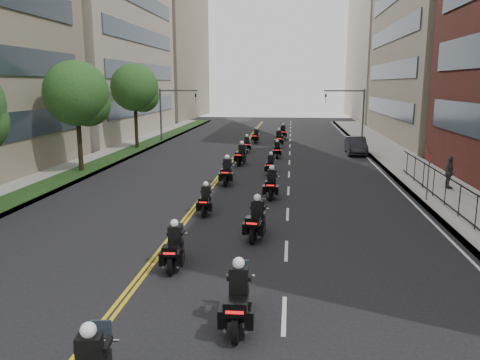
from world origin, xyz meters
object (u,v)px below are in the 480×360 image
object	(u,v)px
motorcycle_8	(241,155)
motorcycle_13	(283,133)
motorcycle_12	(256,137)
motorcycle_1	(238,300)
motorcycle_6	(227,173)
motorcycle_5	(271,185)
motorcycle_11	(279,139)
motorcycle_4	(206,201)
motorcycle_2	(174,249)
pedestrian_c	(449,172)
motorcycle_3	(257,221)
parked_sedan	(356,146)
motorcycle_9	(277,151)
motorcycle_10	(247,145)
motorcycle_7	(271,165)

from	to	relation	value
motorcycle_8	motorcycle_13	bearing A→B (deg)	88.02
motorcycle_8	motorcycle_12	bearing A→B (deg)	96.94
motorcycle_1	motorcycle_6	xyz separation A→B (m)	(-2.65, 17.19, -0.00)
motorcycle_5	motorcycle_11	bearing A→B (deg)	92.06
motorcycle_4	motorcycle_8	world-z (taller)	motorcycle_8
motorcycle_2	motorcycle_12	xyz separation A→B (m)	(0.20, 34.13, 0.00)
motorcycle_4	pedestrian_c	xyz separation A→B (m)	(13.14, 6.29, 0.48)
motorcycle_3	parked_sedan	distance (m)	24.82
motorcycle_5	parked_sedan	world-z (taller)	motorcycle_5
motorcycle_2	motorcycle_11	world-z (taller)	motorcycle_11
motorcycle_9	motorcycle_11	distance (m)	6.92
motorcycle_4	motorcycle_9	world-z (taller)	motorcycle_9
motorcycle_12	motorcycle_13	xyz separation A→B (m)	(2.76, 3.81, 0.05)
motorcycle_1	motorcycle_3	distance (m)	7.09
motorcycle_2	motorcycle_12	bearing A→B (deg)	85.74
motorcycle_8	motorcycle_11	xyz separation A→B (m)	(2.57, 10.56, 0.03)
motorcycle_9	parked_sedan	world-z (taller)	motorcycle_9
motorcycle_1	motorcycle_13	size ratio (longest dim) A/B	1.03
motorcycle_6	motorcycle_10	world-z (taller)	motorcycle_6
motorcycle_8	motorcycle_4	bearing A→B (deg)	-83.62
motorcycle_7	motorcycle_9	distance (m)	7.24
motorcycle_9	motorcycle_11	xyz separation A→B (m)	(-0.05, 6.91, 0.13)
motorcycle_10	motorcycle_13	bearing A→B (deg)	67.49
motorcycle_6	pedestrian_c	size ratio (longest dim) A/B	1.30
motorcycle_10	motorcycle_13	world-z (taller)	motorcycle_13
motorcycle_5	motorcycle_12	xyz separation A→B (m)	(-2.65, 23.88, -0.05)
motorcycle_7	motorcycle_10	world-z (taller)	motorcycle_10
motorcycle_1	motorcycle_5	world-z (taller)	motorcycle_1
motorcycle_1	motorcycle_7	distance (m)	20.71
motorcycle_8	parked_sedan	xyz separation A→B (m)	(9.47, 6.60, 0.04)
motorcycle_1	motorcycle_13	bearing A→B (deg)	87.89
motorcycle_1	motorcycle_7	bearing A→B (deg)	88.64
motorcycle_6	motorcycle_5	bearing A→B (deg)	-49.17
motorcycle_4	parked_sedan	bearing A→B (deg)	61.91
motorcycle_13	motorcycle_3	bearing A→B (deg)	-91.56
motorcycle_2	pedestrian_c	world-z (taller)	pedestrian_c
motorcycle_5	motorcycle_8	world-z (taller)	motorcycle_8
motorcycle_7	motorcycle_9	world-z (taller)	motorcycle_9
motorcycle_3	motorcycle_1	bearing A→B (deg)	-82.69
motorcycle_7	motorcycle_6	bearing A→B (deg)	-123.31
motorcycle_5	motorcycle_13	bearing A→B (deg)	91.34
motorcycle_10	parked_sedan	xyz separation A→B (m)	(9.70, -0.19, 0.12)
motorcycle_5	motorcycle_8	size ratio (longest dim) A/B	0.99
motorcycle_1	motorcycle_7	size ratio (longest dim) A/B	1.18
motorcycle_3	motorcycle_7	xyz separation A→B (m)	(-0.04, 13.61, -0.09)
motorcycle_4	motorcycle_13	xyz separation A→B (m)	(3.10, 31.26, 0.09)
motorcycle_3	motorcycle_4	world-z (taller)	motorcycle_3
motorcycle_5	motorcycle_9	distance (m)	13.97
motorcycle_4	motorcycle_13	distance (m)	31.41
motorcycle_10	motorcycle_8	bearing A→B (deg)	-94.24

